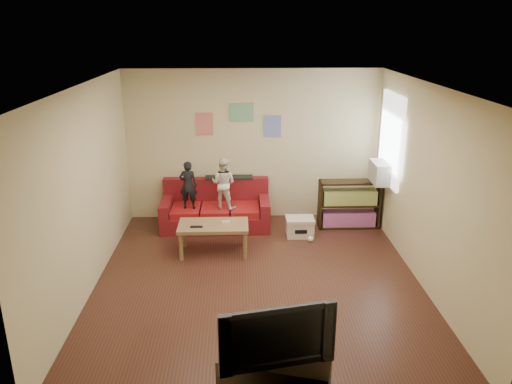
{
  "coord_description": "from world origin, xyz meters",
  "views": [
    {
      "loc": [
        -0.24,
        -6.21,
        3.44
      ],
      "look_at": [
        0.0,
        0.8,
        1.05
      ],
      "focal_mm": 35.0,
      "sensor_mm": 36.0,
      "label": 1
    }
  ],
  "objects_px": {
    "coffee_table": "(213,228)",
    "child_a": "(188,185)",
    "child_b": "(223,183)",
    "television": "(275,332)",
    "file_box": "(300,227)",
    "tv_stand": "(274,377)",
    "bookshelf": "(349,206)",
    "sofa": "(216,211)"
  },
  "relations": [
    {
      "from": "bookshelf",
      "to": "file_box",
      "type": "xyz_separation_m",
      "value": [
        -0.9,
        -0.38,
        -0.21
      ]
    },
    {
      "from": "sofa",
      "to": "child_b",
      "type": "height_order",
      "value": "child_b"
    },
    {
      "from": "file_box",
      "to": "television",
      "type": "bearing_deg",
      "value": -100.4
    },
    {
      "from": "child_a",
      "to": "tv_stand",
      "type": "xyz_separation_m",
      "value": [
        1.19,
        -4.15,
        -0.61
      ]
    },
    {
      "from": "bookshelf",
      "to": "tv_stand",
      "type": "bearing_deg",
      "value": -110.9
    },
    {
      "from": "file_box",
      "to": "tv_stand",
      "type": "xyz_separation_m",
      "value": [
        -0.7,
        -3.8,
        0.03
      ]
    },
    {
      "from": "sofa",
      "to": "television",
      "type": "relative_size",
      "value": 1.71
    },
    {
      "from": "child_a",
      "to": "tv_stand",
      "type": "relative_size",
      "value": 0.79
    },
    {
      "from": "child_a",
      "to": "coffee_table",
      "type": "distance_m",
      "value": 1.14
    },
    {
      "from": "child_a",
      "to": "bookshelf",
      "type": "relative_size",
      "value": 0.8
    },
    {
      "from": "coffee_table",
      "to": "television",
      "type": "bearing_deg",
      "value": -77.16
    },
    {
      "from": "television",
      "to": "tv_stand",
      "type": "bearing_deg",
      "value": 0.0
    },
    {
      "from": "sofa",
      "to": "coffee_table",
      "type": "xyz_separation_m",
      "value": [
        0.01,
        -1.12,
        0.14
      ]
    },
    {
      "from": "child_a",
      "to": "tv_stand",
      "type": "height_order",
      "value": "child_a"
    },
    {
      "from": "television",
      "to": "child_b",
      "type": "bearing_deg",
      "value": 86.34
    },
    {
      "from": "child_b",
      "to": "coffee_table",
      "type": "bearing_deg",
      "value": 102.82
    },
    {
      "from": "sofa",
      "to": "tv_stand",
      "type": "bearing_deg",
      "value": -80.3
    },
    {
      "from": "sofa",
      "to": "tv_stand",
      "type": "xyz_separation_m",
      "value": [
        0.74,
        -4.31,
        -0.08
      ]
    },
    {
      "from": "sofa",
      "to": "child_a",
      "type": "relative_size",
      "value": 2.25
    },
    {
      "from": "child_a",
      "to": "bookshelf",
      "type": "bearing_deg",
      "value": -174.86
    },
    {
      "from": "tv_stand",
      "to": "television",
      "type": "relative_size",
      "value": 0.97
    },
    {
      "from": "coffee_table",
      "to": "file_box",
      "type": "bearing_deg",
      "value": 23.08
    },
    {
      "from": "file_box",
      "to": "television",
      "type": "height_order",
      "value": "television"
    },
    {
      "from": "coffee_table",
      "to": "child_a",
      "type": "bearing_deg",
      "value": 115.73
    },
    {
      "from": "file_box",
      "to": "coffee_table",
      "type": "bearing_deg",
      "value": -156.92
    },
    {
      "from": "tv_stand",
      "to": "child_a",
      "type": "bearing_deg",
      "value": 122.0
    },
    {
      "from": "tv_stand",
      "to": "television",
      "type": "bearing_deg",
      "value": 0.0
    },
    {
      "from": "sofa",
      "to": "child_a",
      "type": "height_order",
      "value": "child_a"
    },
    {
      "from": "bookshelf",
      "to": "television",
      "type": "bearing_deg",
      "value": -110.9
    },
    {
      "from": "coffee_table",
      "to": "bookshelf",
      "type": "bearing_deg",
      "value": 23.1
    },
    {
      "from": "bookshelf",
      "to": "file_box",
      "type": "relative_size",
      "value": 2.24
    },
    {
      "from": "coffee_table",
      "to": "television",
      "type": "distance_m",
      "value": 3.29
    },
    {
      "from": "child_a",
      "to": "file_box",
      "type": "height_order",
      "value": "child_a"
    },
    {
      "from": "child_a",
      "to": "coffee_table",
      "type": "xyz_separation_m",
      "value": [
        0.46,
        -0.96,
        -0.4
      ]
    },
    {
      "from": "child_b",
      "to": "file_box",
      "type": "xyz_separation_m",
      "value": [
        1.29,
        -0.35,
        -0.67
      ]
    },
    {
      "from": "coffee_table",
      "to": "tv_stand",
      "type": "height_order",
      "value": "coffee_table"
    },
    {
      "from": "coffee_table",
      "to": "television",
      "type": "xyz_separation_m",
      "value": [
        0.73,
        -3.19,
        0.3
      ]
    },
    {
      "from": "bookshelf",
      "to": "file_box",
      "type": "height_order",
      "value": "bookshelf"
    },
    {
      "from": "coffee_table",
      "to": "television",
      "type": "height_order",
      "value": "television"
    },
    {
      "from": "child_b",
      "to": "television",
      "type": "height_order",
      "value": "child_b"
    },
    {
      "from": "child_b",
      "to": "child_a",
      "type": "bearing_deg",
      "value": 21.0
    },
    {
      "from": "bookshelf",
      "to": "television",
      "type": "xyz_separation_m",
      "value": [
        -1.6,
        -4.18,
        0.34
      ]
    }
  ]
}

